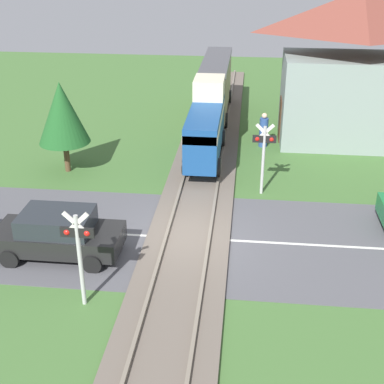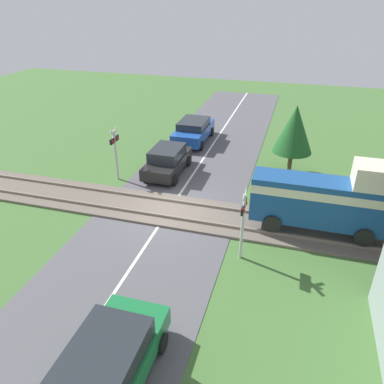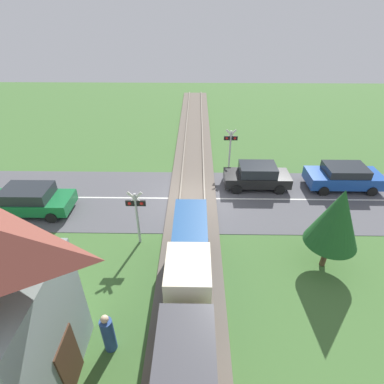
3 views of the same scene
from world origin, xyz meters
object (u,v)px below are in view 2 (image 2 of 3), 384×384
Objects in this scene: car_far_side at (106,368)px; crossing_signal_east_approach at (243,216)px; car_near_crossing at (167,160)px; crossing_signal_west_approach at (115,147)px; car_behind_queue at (194,130)px.

crossing_signal_east_approach reaches higher than car_far_side.
crossing_signal_west_approach is at bearing -57.80° from car_near_crossing.
crossing_signal_east_approach is at bearing 56.94° from crossing_signal_west_approach.
crossing_signal_west_approach is (6.81, -2.36, 1.07)m from car_behind_queue.
crossing_signal_east_approach is at bearing 159.57° from car_far_side.
car_behind_queue is 1.53× the size of crossing_signal_west_approach.
car_behind_queue is at bearing -170.96° from car_far_side.
car_far_side is 12.49m from crossing_signal_west_approach.
car_far_side is at bearing -20.43° from crossing_signal_east_approach.
crossing_signal_east_approach is (11.76, 5.24, 1.07)m from car_behind_queue.
crossing_signal_east_approach reaches higher than car_near_crossing.
car_behind_queue is at bearing 180.00° from car_near_crossing.
car_near_crossing is 1.38× the size of crossing_signal_west_approach.
car_far_side is at bearing 9.04° from car_behind_queue.
crossing_signal_west_approach is at bearing -123.06° from crossing_signal_east_approach.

